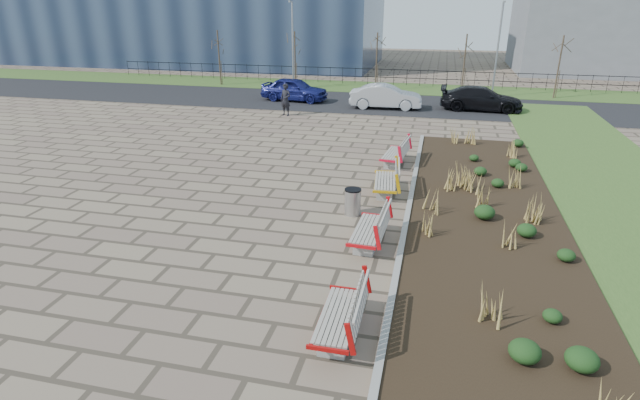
% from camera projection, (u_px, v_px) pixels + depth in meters
% --- Properties ---
extents(ground, '(120.00, 120.00, 0.00)m').
position_uv_depth(ground, '(232.00, 274.00, 12.16)').
color(ground, '#72624E').
rests_on(ground, ground).
extents(planting_bed, '(4.50, 18.00, 0.10)m').
position_uv_depth(planting_bed, '(485.00, 215.00, 15.30)').
color(planting_bed, black).
rests_on(planting_bed, ground).
extents(planting_curb, '(0.16, 18.00, 0.15)m').
position_uv_depth(planting_curb, '(409.00, 208.00, 15.80)').
color(planting_curb, gray).
rests_on(planting_curb, ground).
extents(grass_verge_far, '(80.00, 5.00, 0.04)m').
position_uv_depth(grass_verge_far, '(378.00, 88.00, 37.40)').
color(grass_verge_far, '#33511E').
rests_on(grass_verge_far, ground).
extents(road, '(80.00, 7.00, 0.02)m').
position_uv_depth(road, '(366.00, 103.00, 31.99)').
color(road, black).
rests_on(road, ground).
extents(bench_a, '(0.91, 2.10, 1.00)m').
position_uv_depth(bench_a, '(338.00, 313.00, 9.78)').
color(bench_a, '#AA0C0B').
rests_on(bench_a, ground).
extents(bench_b, '(0.99, 2.14, 1.00)m').
position_uv_depth(bench_b, '(368.00, 227.00, 13.46)').
color(bench_b, red).
rests_on(bench_b, ground).
extents(bench_c, '(1.10, 2.18, 1.00)m').
position_uv_depth(bench_c, '(385.00, 179.00, 17.03)').
color(bench_c, '#DB9E0B').
rests_on(bench_c, ground).
extents(bench_d, '(1.12, 2.19, 1.00)m').
position_uv_depth(bench_d, '(395.00, 152.00, 20.05)').
color(bench_d, red).
rests_on(bench_d, ground).
extents(litter_bin, '(0.50, 0.50, 0.82)m').
position_uv_depth(litter_bin, '(353.00, 202.00, 15.35)').
color(litter_bin, '#B2B2B7').
rests_on(litter_bin, ground).
extents(pedestrian, '(0.76, 0.62, 1.80)m').
position_uv_depth(pedestrian, '(286.00, 100.00, 28.27)').
color(pedestrian, black).
rests_on(pedestrian, ground).
extents(car_blue, '(4.48, 2.20, 1.47)m').
position_uv_depth(car_blue, '(294.00, 89.00, 32.36)').
color(car_blue, navy).
rests_on(car_blue, road).
extents(car_silver, '(4.38, 1.74, 1.42)m').
position_uv_depth(car_silver, '(386.00, 96.00, 30.13)').
color(car_silver, '#A4A7AC').
rests_on(car_silver, road).
extents(car_black, '(4.81, 2.07, 1.38)m').
position_uv_depth(car_black, '(481.00, 99.00, 29.61)').
color(car_black, black).
rests_on(car_black, road).
extents(tree_a, '(1.40, 1.40, 4.00)m').
position_uv_depth(tree_a, '(219.00, 58.00, 37.87)').
color(tree_a, '#4C3D2D').
rests_on(tree_a, grass_verge_far).
extents(tree_b, '(1.40, 1.40, 4.00)m').
position_uv_depth(tree_b, '(295.00, 60.00, 36.58)').
color(tree_b, '#4C3D2D').
rests_on(tree_b, grass_verge_far).
extents(tree_c, '(1.40, 1.40, 4.00)m').
position_uv_depth(tree_c, '(376.00, 62.00, 35.28)').
color(tree_c, '#4C3D2D').
rests_on(tree_c, grass_verge_far).
extents(tree_d, '(1.40, 1.40, 4.00)m').
position_uv_depth(tree_d, '(464.00, 65.00, 33.99)').
color(tree_d, '#4C3D2D').
rests_on(tree_d, grass_verge_far).
extents(tree_e, '(1.40, 1.40, 4.00)m').
position_uv_depth(tree_e, '(559.00, 67.00, 32.70)').
color(tree_e, '#4C3D2D').
rests_on(tree_e, grass_verge_far).
extents(lamp_west, '(0.24, 0.60, 6.00)m').
position_uv_depth(lamp_west, '(293.00, 46.00, 35.75)').
color(lamp_west, gray).
rests_on(lamp_west, grass_verge_far).
extents(lamp_east, '(0.24, 0.60, 6.00)m').
position_uv_depth(lamp_east, '(497.00, 51.00, 32.74)').
color(lamp_east, gray).
rests_on(lamp_east, grass_verge_far).
extents(railing_fence, '(44.00, 0.10, 1.20)m').
position_uv_depth(railing_fence, '(381.00, 76.00, 38.51)').
color(railing_fence, black).
rests_on(railing_fence, grass_verge_far).
extents(building_grey, '(18.00, 12.00, 10.00)m').
position_uv_depth(building_grey, '(627.00, 13.00, 43.84)').
color(building_grey, slate).
rests_on(building_grey, ground).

